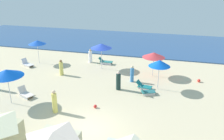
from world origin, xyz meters
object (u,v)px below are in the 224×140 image
at_px(umbrella_0, 154,55).
at_px(beachgoer_1, 90,56).
at_px(umbrella_2, 37,42).
at_px(lounge_chair_2_0, 27,64).
at_px(lounge_chair_4_0, 26,94).
at_px(beachgoer_2, 61,68).
at_px(beach_ball_2, 199,81).
at_px(umbrella_3, 159,63).
at_px(umbrella_4, 6,73).
at_px(beachgoer_6, 55,102).
at_px(lounge_chair_3_0, 147,91).
at_px(beachgoer_3, 118,81).
at_px(umbrella_1, 101,46).
at_px(beach_ball_0, 95,106).
at_px(lounge_chair_3_1, 144,86).
at_px(beachgoer_5, 132,74).
at_px(lounge_chair_1_0, 105,62).

height_order(umbrella_0, beachgoer_1, umbrella_0).
distance_m(umbrella_2, lounge_chair_2_0, 2.61).
relative_size(lounge_chair_4_0, beachgoer_2, 0.94).
distance_m(lounge_chair_4_0, beach_ball_2, 15.27).
distance_m(umbrella_3, umbrella_4, 11.92).
bearing_deg(beachgoer_6, lounge_chair_3_0, -125.54).
relative_size(beachgoer_3, beachgoer_6, 0.96).
xyz_separation_m(umbrella_1, beachgoer_3, (2.95, -4.55, -1.73)).
height_order(umbrella_0, lounge_chair_3_0, umbrella_0).
relative_size(lounge_chair_2_0, beach_ball_2, 5.37).
bearing_deg(beachgoer_1, umbrella_3, 46.73).
height_order(beachgoer_6, beach_ball_0, beachgoer_6).
bearing_deg(umbrella_1, beach_ball_0, -75.64).
bearing_deg(umbrella_2, beach_ball_2, -3.21).
xyz_separation_m(umbrella_2, lounge_chair_3_1, (12.44, -3.71, -2.17)).
bearing_deg(beachgoer_1, umbrella_0, 62.06).
height_order(umbrella_0, beachgoer_2, umbrella_0).
distance_m(lounge_chair_3_1, beachgoer_3, 2.26).
bearing_deg(beachgoer_6, umbrella_1, -75.67).
bearing_deg(lounge_chair_4_0, beachgoer_2, 16.32).
xyz_separation_m(umbrella_4, beach_ball_0, (6.43, 1.00, -2.36)).
bearing_deg(beach_ball_2, lounge_chair_3_1, -149.85).
bearing_deg(beach_ball_2, umbrella_1, 173.74).
bearing_deg(beachgoer_3, umbrella_1, 18.61).
xyz_separation_m(umbrella_2, beach_ball_2, (17.17, -0.96, -2.26)).
xyz_separation_m(umbrella_4, beachgoer_5, (8.13, 6.47, -1.75)).
bearing_deg(umbrella_0, umbrella_3, -75.38).
bearing_deg(umbrella_4, lounge_chair_3_0, 23.10).
relative_size(umbrella_1, umbrella_4, 0.99).
relative_size(lounge_chair_1_0, beach_ball_0, 6.12).
xyz_separation_m(lounge_chair_4_0, beachgoer_2, (0.66, 5.04, 0.46)).
xyz_separation_m(umbrella_3, umbrella_4, (-10.59, -5.49, 0.12)).
bearing_deg(umbrella_3, lounge_chair_4_0, -157.27).
relative_size(umbrella_4, beachgoer_3, 1.67).
height_order(lounge_chair_1_0, umbrella_2, umbrella_2).
distance_m(umbrella_0, beachgoer_2, 9.11).
xyz_separation_m(umbrella_0, umbrella_1, (-5.46, 0.68, 0.33)).
bearing_deg(umbrella_1, beachgoer_1, 139.09).
distance_m(umbrella_2, beach_ball_2, 17.34).
bearing_deg(beachgoer_6, beachgoer_3, -108.23).
height_order(lounge_chair_3_0, beachgoer_5, beachgoer_5).
distance_m(lounge_chair_2_0, beach_ball_0, 12.10).
bearing_deg(lounge_chair_1_0, beachgoer_2, 142.67).
relative_size(umbrella_4, beachgoer_5, 1.76).
xyz_separation_m(umbrella_3, lounge_chair_4_0, (-10.16, -4.26, -2.10)).
bearing_deg(umbrella_1, beach_ball_2, -6.26).
distance_m(umbrella_4, beachgoer_5, 10.54).
relative_size(beachgoer_2, beachgoer_5, 1.01).
bearing_deg(beachgoer_6, beachgoer_2, -49.67).
bearing_deg(lounge_chair_1_0, umbrella_2, 102.13).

